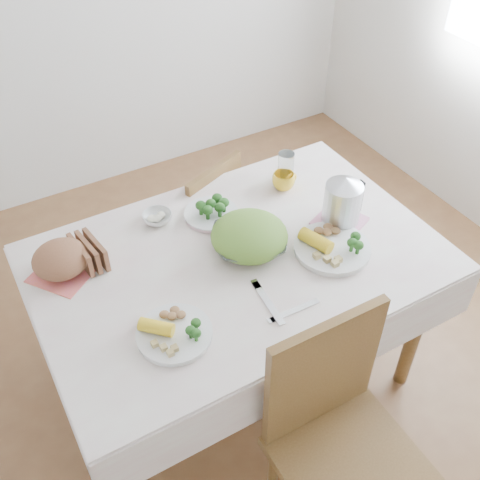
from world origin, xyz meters
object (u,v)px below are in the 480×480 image
electric_kettle (343,199)px  chair_near (351,465)px  dinner_plate_left (174,334)px  yellow_mug (284,181)px  dining_table (238,323)px  salad_bowl (249,242)px  dinner_plate_right (332,249)px  chair_far (190,215)px

electric_kettle → chair_near: bearing=-119.1°
dinner_plate_left → yellow_mug: (0.75, 0.50, 0.03)m
dining_table → dinner_plate_left: 0.58m
dining_table → salad_bowl: 0.42m
electric_kettle → dinner_plate_left: bearing=-163.3°
dining_table → dinner_plate_right: size_ratio=4.80×
salad_bowl → electric_kettle: bearing=-7.2°
chair_far → yellow_mug: chair_far is taller
dining_table → chair_near: (-0.01, -0.76, 0.09)m
chair_near → dinner_plate_left: (-0.35, 0.53, 0.31)m
dinner_plate_right → dining_table: bearing=155.0°
dining_table → dinner_plate_left: size_ratio=5.59×
salad_bowl → dinner_plate_right: bearing=-32.2°
salad_bowl → yellow_mug: bearing=38.5°
dining_table → chair_far: (0.10, 0.65, 0.09)m
dining_table → chair_near: bearing=-91.1°
salad_bowl → dinner_plate_right: salad_bowl is taller
chair_near → salad_bowl: 0.85m
salad_bowl → yellow_mug: (0.32, 0.26, 0.00)m
dinner_plate_right → electric_kettle: bearing=43.2°
dining_table → dinner_plate_right: bearing=-25.0°
chair_far → dinner_plate_left: size_ratio=3.25×
electric_kettle → chair_far: bearing=120.8°
salad_bowl → yellow_mug: yellow_mug is taller
dinner_plate_left → dining_table: bearing=31.5°
chair_near → salad_bowl: (0.07, 0.78, 0.33)m
chair_near → dinner_plate_left: chair_near is taller
chair_near → electric_kettle: (0.46, 0.73, 0.42)m
chair_near → salad_bowl: bearing=85.1°
chair_far → yellow_mug: 0.58m
yellow_mug → electric_kettle: bearing=-77.4°
salad_bowl → electric_kettle: electric_kettle is taller
chair_far → electric_kettle: 0.87m
dinner_plate_left → electric_kettle: bearing=13.2°
electric_kettle → dining_table: bearing=179.4°
dinner_plate_right → yellow_mug: bearing=82.3°
dining_table → chair_far: bearing=81.4°
dining_table → electric_kettle: 0.68m
salad_bowl → dinner_plate_left: bearing=-150.4°
yellow_mug → chair_near: bearing=-111.0°
dinner_plate_right → chair_near: bearing=-119.1°
dinner_plate_left → electric_kettle: 0.84m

